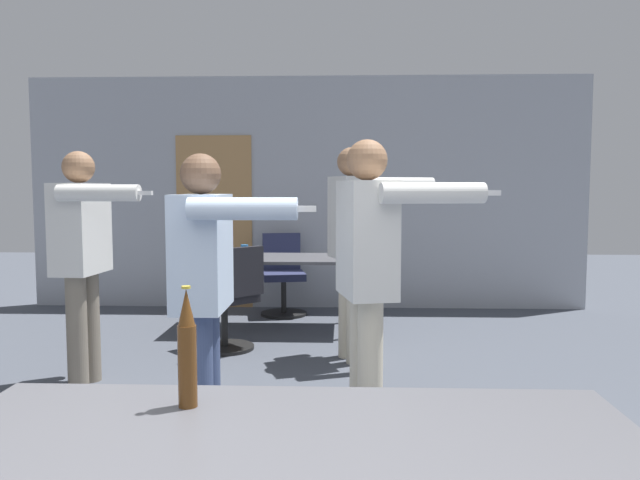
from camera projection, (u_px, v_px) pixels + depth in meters
back_wall at (304, 194)px, 7.42m from camera, size 6.60×0.12×2.74m
conference_table_near at (290, 452)px, 1.79m from camera, size 2.03×0.81×0.74m
conference_table_far at (275, 264)px, 6.29m from camera, size 1.68×0.83×0.74m
person_near_casual at (353, 234)px, 5.12m from camera, size 0.94×0.65×1.76m
person_right_polo at (369, 262)px, 3.50m from camera, size 0.88×0.67×1.70m
person_center_tall at (205, 276)px, 3.34m from camera, size 0.76×0.68×1.62m
person_left_plaid at (83, 247)px, 4.46m from camera, size 0.77×0.72×1.69m
office_chair_near_pushed at (229, 302)px, 5.46m from camera, size 0.68×0.69×0.93m
office_chair_mid_tucked at (283, 277)px, 7.08m from camera, size 0.54×0.60×0.91m
beer_bottle at (187, 350)px, 1.97m from camera, size 0.06×0.06×0.39m
drink_cup at (244, 250)px, 6.35m from camera, size 0.08×0.08×0.12m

